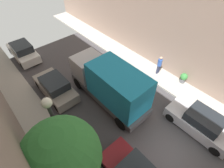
# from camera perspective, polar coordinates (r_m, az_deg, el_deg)

# --- Properties ---
(ground) EXTENTS (32.00, 32.00, 0.00)m
(ground) POSITION_cam_1_polar(r_m,az_deg,el_deg) (11.57, 18.36, -20.69)
(ground) COLOR #423F42
(sidewalk_right) EXTENTS (2.00, 44.00, 0.15)m
(sidewalk_right) POSITION_cam_1_polar(r_m,az_deg,el_deg) (14.56, 29.64, -6.67)
(sidewalk_right) COLOR #A8A399
(sidewalk_right) RESTS_ON ground
(parked_car_left_4) EXTENTS (1.78, 4.20, 1.57)m
(parked_car_left_4) POSITION_cam_1_polar(r_m,az_deg,el_deg) (13.81, -18.47, -1.04)
(parked_car_left_4) COLOR gray
(parked_car_left_4) RESTS_ON ground
(parked_car_left_5) EXTENTS (1.78, 4.20, 1.57)m
(parked_car_left_5) POSITION_cam_1_polar(r_m,az_deg,el_deg) (18.90, -27.65, 9.61)
(parked_car_left_5) COLOR white
(parked_car_left_5) RESTS_ON ground
(parked_car_right_2) EXTENTS (1.78, 4.20, 1.57)m
(parked_car_right_2) POSITION_cam_1_polar(r_m,az_deg,el_deg) (12.49, 27.39, -11.42)
(parked_car_right_2) COLOR silver
(parked_car_right_2) RESTS_ON ground
(delivery_truck) EXTENTS (2.26, 6.60, 3.38)m
(delivery_truck) POSITION_cam_1_polar(r_m,az_deg,el_deg) (11.84, -0.64, 0.00)
(delivery_truck) COLOR #4C4C51
(delivery_truck) RESTS_ON ground
(pedestrian) EXTENTS (0.40, 0.36, 1.72)m
(pedestrian) POSITION_cam_1_polar(r_m,az_deg,el_deg) (15.16, 15.60, 6.32)
(pedestrian) COLOR #2D334C
(pedestrian) RESTS_ON sidewalk_right
(street_tree_0) EXTENTS (2.83, 2.83, 5.53)m
(street_tree_0) POSITION_cam_1_polar(r_m,az_deg,el_deg) (6.61, -16.50, -22.29)
(street_tree_0) COLOR brown
(street_tree_0) RESTS_ON sidewalk_left
(potted_plant_0) EXTENTS (0.58, 0.58, 0.89)m
(potted_plant_0) POSITION_cam_1_polar(r_m,az_deg,el_deg) (15.19, 22.85, 1.98)
(potted_plant_0) COLOR slate
(potted_plant_0) RESTS_ON sidewalk_right
(lamp_post) EXTENTS (0.44, 0.44, 5.02)m
(lamp_post) POSITION_cam_1_polar(r_m,az_deg,el_deg) (8.26, -18.42, -12.35)
(lamp_post) COLOR #333338
(lamp_post) RESTS_ON sidewalk_left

